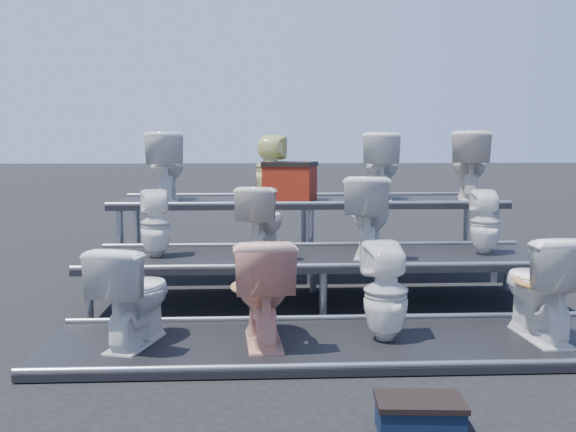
{
  "coord_description": "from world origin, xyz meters",
  "views": [
    {
      "loc": [
        -0.57,
        -5.83,
        1.5
      ],
      "look_at": [
        -0.27,
        0.1,
        0.82
      ],
      "focal_mm": 40.0,
      "sensor_mm": 36.0,
      "label": 1
    }
  ],
  "objects_px": {
    "red_crate": "(290,183)",
    "toilet_2": "(386,292)",
    "toilet_9": "(270,167)",
    "toilet_1": "(262,290)",
    "toilet_4": "(156,224)",
    "toilet_8": "(166,167)",
    "toilet_6": "(368,215)",
    "toilet_0": "(134,295)",
    "toilet_7": "(485,222)",
    "toilet_11": "(469,165)",
    "toilet_10": "(381,166)",
    "step_stool": "(420,419)",
    "toilet_3": "(541,286)",
    "toilet_5": "(262,221)"
  },
  "relations": [
    {
      "from": "red_crate",
      "to": "toilet_2",
      "type": "bearing_deg",
      "value": -60.51
    },
    {
      "from": "toilet_9",
      "to": "toilet_1",
      "type": "bearing_deg",
      "value": 102.5
    },
    {
      "from": "toilet_4",
      "to": "toilet_8",
      "type": "xyz_separation_m",
      "value": [
        -0.08,
        1.3,
        0.47
      ]
    },
    {
      "from": "toilet_6",
      "to": "toilet_9",
      "type": "distance_m",
      "value": 1.61
    },
    {
      "from": "toilet_0",
      "to": "toilet_7",
      "type": "xyz_separation_m",
      "value": [
        3.01,
        1.3,
        0.34
      ]
    },
    {
      "from": "toilet_11",
      "to": "red_crate",
      "type": "xyz_separation_m",
      "value": [
        -2.03,
        -0.06,
        -0.19
      ]
    },
    {
      "from": "toilet_6",
      "to": "toilet_10",
      "type": "distance_m",
      "value": 1.41
    },
    {
      "from": "toilet_0",
      "to": "toilet_8",
      "type": "distance_m",
      "value": 2.73
    },
    {
      "from": "toilet_0",
      "to": "step_stool",
      "type": "height_order",
      "value": "toilet_0"
    },
    {
      "from": "toilet_1",
      "to": "toilet_2",
      "type": "distance_m",
      "value": 0.9
    },
    {
      "from": "toilet_1",
      "to": "toilet_3",
      "type": "distance_m",
      "value": 2.05
    },
    {
      "from": "toilet_1",
      "to": "toilet_5",
      "type": "xyz_separation_m",
      "value": [
        0.01,
        1.3,
        0.34
      ]
    },
    {
      "from": "toilet_0",
      "to": "step_stool",
      "type": "bearing_deg",
      "value": 158.0
    },
    {
      "from": "toilet_2",
      "to": "toilet_4",
      "type": "xyz_separation_m",
      "value": [
        -1.85,
        1.3,
        0.35
      ]
    },
    {
      "from": "toilet_0",
      "to": "toilet_1",
      "type": "relative_size",
      "value": 0.94
    },
    {
      "from": "toilet_7",
      "to": "toilet_2",
      "type": "bearing_deg",
      "value": 53.63
    },
    {
      "from": "toilet_0",
      "to": "red_crate",
      "type": "xyz_separation_m",
      "value": [
        1.25,
        2.54,
        0.63
      ]
    },
    {
      "from": "toilet_4",
      "to": "toilet_6",
      "type": "bearing_deg",
      "value": 166.97
    },
    {
      "from": "toilet_9",
      "to": "toilet_10",
      "type": "xyz_separation_m",
      "value": [
        1.24,
        0.0,
        0.01
      ]
    },
    {
      "from": "toilet_3",
      "to": "toilet_11",
      "type": "bearing_deg",
      "value": -99.16
    },
    {
      "from": "toilet_5",
      "to": "toilet_11",
      "type": "bearing_deg",
      "value": -136.7
    },
    {
      "from": "toilet_9",
      "to": "red_crate",
      "type": "xyz_separation_m",
      "value": [
        0.21,
        -0.06,
        -0.17
      ]
    },
    {
      "from": "toilet_9",
      "to": "step_stool",
      "type": "height_order",
      "value": "toilet_9"
    },
    {
      "from": "toilet_11",
      "to": "red_crate",
      "type": "distance_m",
      "value": 2.04
    },
    {
      "from": "toilet_9",
      "to": "toilet_11",
      "type": "height_order",
      "value": "toilet_11"
    },
    {
      "from": "step_stool",
      "to": "toilet_8",
      "type": "bearing_deg",
      "value": 119.08
    },
    {
      "from": "toilet_6",
      "to": "toilet_8",
      "type": "distance_m",
      "value": 2.44
    },
    {
      "from": "toilet_7",
      "to": "toilet_0",
      "type": "bearing_deg",
      "value": 29.61
    },
    {
      "from": "toilet_0",
      "to": "toilet_5",
      "type": "xyz_separation_m",
      "value": [
        0.93,
        1.3,
        0.36
      ]
    },
    {
      "from": "toilet_6",
      "to": "toilet_11",
      "type": "distance_m",
      "value": 1.93
    },
    {
      "from": "toilet_1",
      "to": "toilet_3",
      "type": "xyz_separation_m",
      "value": [
        2.05,
        0.0,
        0.0
      ]
    },
    {
      "from": "toilet_9",
      "to": "toilet_2",
      "type": "bearing_deg",
      "value": 121.79
    },
    {
      "from": "toilet_4",
      "to": "toilet_11",
      "type": "relative_size",
      "value": 0.8
    },
    {
      "from": "toilet_3",
      "to": "toilet_6",
      "type": "distance_m",
      "value": 1.72
    },
    {
      "from": "toilet_3",
      "to": "toilet_5",
      "type": "xyz_separation_m",
      "value": [
        -2.04,
        1.3,
        0.34
      ]
    },
    {
      "from": "toilet_5",
      "to": "toilet_10",
      "type": "height_order",
      "value": "toilet_10"
    },
    {
      "from": "toilet_9",
      "to": "toilet_5",
      "type": "bearing_deg",
      "value": 100.43
    },
    {
      "from": "toilet_2",
      "to": "toilet_10",
      "type": "height_order",
      "value": "toilet_10"
    },
    {
      "from": "toilet_2",
      "to": "toilet_6",
      "type": "distance_m",
      "value": 1.37
    },
    {
      "from": "toilet_1",
      "to": "toilet_7",
      "type": "xyz_separation_m",
      "value": [
        2.09,
        1.3,
        0.31
      ]
    },
    {
      "from": "toilet_7",
      "to": "toilet_1",
      "type": "bearing_deg",
      "value": 38.1
    },
    {
      "from": "toilet_11",
      "to": "toilet_5",
      "type": "bearing_deg",
      "value": 44.52
    },
    {
      "from": "toilet_3",
      "to": "toilet_5",
      "type": "height_order",
      "value": "toilet_5"
    },
    {
      "from": "toilet_7",
      "to": "toilet_9",
      "type": "bearing_deg",
      "value": -27.1
    },
    {
      "from": "toilet_8",
      "to": "step_stool",
      "type": "relative_size",
      "value": 1.72
    },
    {
      "from": "toilet_4",
      "to": "toilet_6",
      "type": "relative_size",
      "value": 0.83
    },
    {
      "from": "toilet_4",
      "to": "step_stool",
      "type": "xyz_separation_m",
      "value": [
        1.75,
        -2.69,
        -0.69
      ]
    },
    {
      "from": "toilet_10",
      "to": "red_crate",
      "type": "bearing_deg",
      "value": 14.12
    },
    {
      "from": "toilet_10",
      "to": "toilet_0",
      "type": "bearing_deg",
      "value": 59.81
    },
    {
      "from": "toilet_6",
      "to": "toilet_8",
      "type": "height_order",
      "value": "toilet_8"
    }
  ]
}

